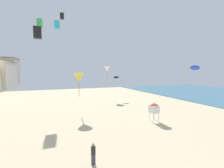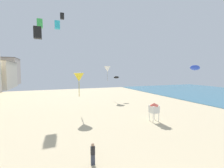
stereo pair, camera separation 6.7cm
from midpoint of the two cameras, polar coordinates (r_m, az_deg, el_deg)
boardwalk_hotel_furthest at (r=100.87m, az=-33.94°, el=3.76°), size 12.94×16.17×13.94m
kite_flyer at (r=12.84m, az=-6.68°, el=-23.11°), size 0.34×0.34×1.64m
lifeguard_stand at (r=22.97m, az=14.83°, el=-8.31°), size 1.10×1.10×2.55m
kite_yellow_delta at (r=27.54m, az=-11.64°, el=2.33°), size 1.76×1.76×3.99m
kite_green_box at (r=31.23m, az=-24.26°, el=19.06°), size 0.88×0.88×1.39m
kite_black_box at (r=31.30m, az=-17.29°, el=22.08°), size 0.63×0.63×0.99m
kite_black_box_2 at (r=24.52m, az=-24.89°, el=16.22°), size 0.98×0.98×1.54m
kite_cyan_box at (r=40.23m, az=-18.87°, el=19.27°), size 1.11×1.11×1.74m
kite_black_parafoil at (r=40.64m, az=1.62°, el=2.40°), size 1.47×0.41×0.57m
kite_blue_parafoil at (r=25.35m, az=27.53°, el=5.17°), size 1.83×0.51×0.71m
kite_white_delta at (r=42.12m, az=-1.60°, el=5.35°), size 1.70×1.70×3.87m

